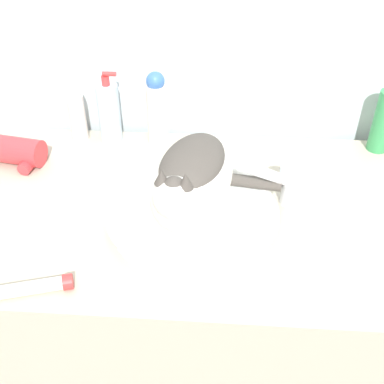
{
  "coord_description": "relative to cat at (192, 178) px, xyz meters",
  "views": [
    {
      "loc": [
        0.07,
        -0.52,
        1.5
      ],
      "look_at": [
        0.01,
        0.25,
        0.9
      ],
      "focal_mm": 45.0,
      "sensor_mm": 36.0,
      "label": 1
    }
  ],
  "objects": [
    {
      "name": "hair_dryer",
      "position": [
        -0.47,
        0.21,
        -0.09
      ],
      "size": [
        0.2,
        0.11,
        0.07
      ],
      "rotation": [
        0.0,
        0.0,
        2.97
      ],
      "color": "#C63338",
      "rests_on": "vanity_counter"
    },
    {
      "name": "spray_bottle_trigger",
      "position": [
        0.47,
        0.33,
        -0.04
      ],
      "size": [
        0.05,
        0.05,
        0.19
      ],
      "color": "#338C4C",
      "rests_on": "vanity_counter"
    },
    {
      "name": "cat",
      "position": [
        0.0,
        0.0,
        0.0
      ],
      "size": [
        0.3,
        0.32,
        0.17
      ],
      "rotation": [
        0.0,
        0.0,
        4.49
      ],
      "color": "silver",
      "rests_on": "sink_basin"
    },
    {
      "name": "lotion_bottle_white",
      "position": [
        -0.12,
        0.33,
        -0.02
      ],
      "size": [
        0.05,
        0.05,
        0.2
      ],
      "color": "silver",
      "rests_on": "vanity_counter"
    },
    {
      "name": "faucet",
      "position": [
        0.2,
        0.09,
        -0.05
      ],
      "size": [
        0.16,
        0.09,
        0.14
      ],
      "rotation": [
        0.0,
        0.0,
        -2.77
      ],
      "color": "silver",
      "rests_on": "vanity_counter"
    },
    {
      "name": "deodorant_stick",
      "position": [
        -0.33,
        0.33,
        -0.05
      ],
      "size": [
        0.04,
        0.04,
        0.16
      ],
      "color": "silver",
      "rests_on": "vanity_counter"
    },
    {
      "name": "cream_tube",
      "position": [
        -0.28,
        -0.21,
        -0.11
      ],
      "size": [
        0.15,
        0.07,
        0.03
      ],
      "rotation": [
        0.0,
        0.0,
        0.29
      ],
      "color": "silver",
      "rests_on": "vanity_counter"
    },
    {
      "name": "sink_basin",
      "position": [
        0.0,
        0.01,
        -0.1
      ],
      "size": [
        0.37,
        0.37,
        0.04
      ],
      "color": "white",
      "rests_on": "vanity_counter"
    },
    {
      "name": "vanity_counter",
      "position": [
        -0.01,
        0.06,
        -0.53
      ],
      "size": [
        1.16,
        0.63,
        0.81
      ],
      "color": "#B2A893",
      "rests_on": "ground_plane"
    },
    {
      "name": "soap_pump_bottle",
      "position": [
        -0.24,
        0.33,
        -0.04
      ],
      "size": [
        0.06,
        0.06,
        0.2
      ],
      "color": "silver",
      "rests_on": "vanity_counter"
    }
  ]
}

